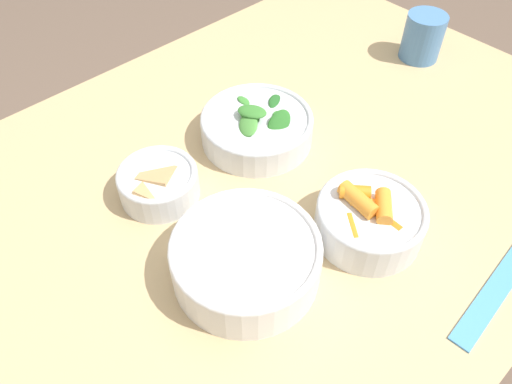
% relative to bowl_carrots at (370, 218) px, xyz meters
% --- Properties ---
extents(ground_plane, '(10.00, 10.00, 0.00)m').
position_rel_bowl_carrots_xyz_m(ground_plane, '(-0.02, -0.18, -0.81)').
color(ground_plane, brown).
extents(dining_table, '(1.10, 0.83, 0.78)m').
position_rel_bowl_carrots_xyz_m(dining_table, '(-0.02, -0.18, -0.16)').
color(dining_table, tan).
rests_on(dining_table, ground_plane).
extents(bowl_carrots, '(0.15, 0.15, 0.07)m').
position_rel_bowl_carrots_xyz_m(bowl_carrots, '(0.00, 0.00, 0.00)').
color(bowl_carrots, silver).
rests_on(bowl_carrots, dining_table).
extents(bowl_greens, '(0.18, 0.18, 0.07)m').
position_rel_bowl_carrots_xyz_m(bowl_greens, '(-0.02, -0.25, -0.00)').
color(bowl_greens, silver).
rests_on(bowl_greens, dining_table).
extents(bowl_beans_hotdog, '(0.19, 0.19, 0.06)m').
position_rel_bowl_carrots_xyz_m(bowl_beans_hotdog, '(0.17, -0.07, -0.00)').
color(bowl_beans_hotdog, white).
rests_on(bowl_beans_hotdog, dining_table).
extents(bowl_cookies, '(0.12, 0.12, 0.05)m').
position_rel_bowl_carrots_xyz_m(bowl_cookies, '(0.17, -0.26, -0.01)').
color(bowl_cookies, silver).
rests_on(bowl_cookies, dining_table).
extents(cup, '(0.08, 0.08, 0.09)m').
position_rel_bowl_carrots_xyz_m(cup, '(-0.43, -0.21, 0.01)').
color(cup, '#4C7FB7').
rests_on(cup, dining_table).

